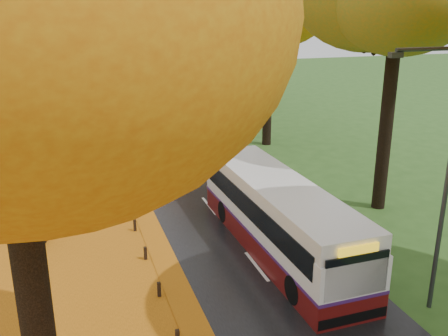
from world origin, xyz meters
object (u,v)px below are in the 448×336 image
streetlamp_near (443,164)px  streetlamp_mid (214,72)px  bus (278,215)px  car_silver (106,102)px  streetlamp_far (154,48)px  car_dark (101,93)px  car_white (130,141)px

streetlamp_near → streetlamp_mid: same height
bus → streetlamp_near: bearing=-62.7°
bus → car_silver: bus is taller
bus → car_silver: (-3.56, 30.24, -0.79)m
streetlamp_far → car_dark: size_ratio=2.07×
car_silver → car_dark: 5.62m
streetlamp_near → car_white: streetlamp_near is taller
streetlamp_near → car_silver: bearing=100.1°
streetlamp_near → car_silver: size_ratio=2.06×
car_silver → bus: bearing=-74.5°
car_dark → streetlamp_far: bearing=20.4°
streetlamp_far → car_silver: size_ratio=2.06×
bus → streetlamp_mid: bearing=79.8°
bus → car_dark: size_ratio=2.69×
car_silver → streetlamp_far: bearing=63.3°
streetlamp_mid → streetlamp_far: size_ratio=1.00×
streetlamp_far → car_dark: 8.10m
car_white → car_dark: car_white is taller
streetlamp_mid → car_white: streetlamp_mid is taller
streetlamp_mid → streetlamp_far: same height
bus → car_dark: bus is taller
streetlamp_far → car_silver: (-6.26, -8.78, -4.03)m
streetlamp_near → streetlamp_mid: 22.00m
streetlamp_mid → car_silver: bearing=115.3°
streetlamp_near → bus: streetlamp_near is taller
bus → car_dark: bearing=94.4°
streetlamp_mid → bus: streetlamp_mid is taller
streetlamp_mid → car_silver: (-6.26, 13.22, -4.03)m
car_white → car_silver: 14.39m
streetlamp_near → car_dark: streetlamp_near is taller
car_white → car_silver: (-0.20, 14.39, 0.03)m
bus → car_white: size_ratio=2.92×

